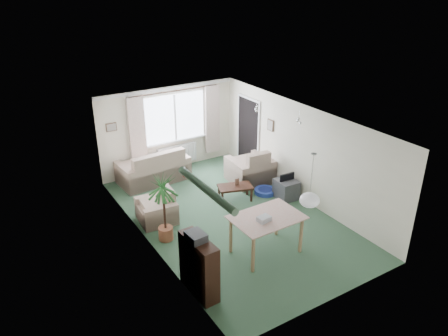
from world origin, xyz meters
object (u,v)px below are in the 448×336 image
armchair_corner (250,165)px  coffee_table (235,193)px  houseplant (164,207)px  tv_cube (286,189)px  dining_table (266,235)px  bookshelf (199,266)px  pet_bed (265,191)px  sofa (153,165)px  armchair_left (156,206)px

armchair_corner → coffee_table: armchair_corner is taller
houseplant → tv_cube: size_ratio=2.91×
armchair_corner → dining_table: (-1.60, -2.86, -0.07)m
bookshelf → tv_cube: size_ratio=2.04×
bookshelf → tv_cube: 4.05m
pet_bed → sofa: bearing=134.2°
dining_table → houseplant: bearing=135.9°
dining_table → pet_bed: dining_table is taller
sofa → houseplant: (-0.92, -2.77, 0.32)m
dining_table → tv_cube: (1.82, 1.58, -0.16)m
pet_bed → tv_cube: bearing=-57.7°
armchair_corner → coffee_table: bearing=40.2°
bookshelf → pet_bed: 4.07m
dining_table → bookshelf: bearing=-168.4°
coffee_table → tv_cube: tv_cube is taller
coffee_table → pet_bed: size_ratio=1.54×
dining_table → pet_bed: bearing=53.5°
armchair_corner → coffee_table: 1.17m
coffee_table → dining_table: bearing=-107.4°
armchair_corner → sofa: bearing=-28.5°
armchair_left → bookshelf: size_ratio=0.76×
coffee_table → armchair_left: bearing=176.9°
pet_bed → bookshelf: bearing=-143.4°
dining_table → tv_cube: dining_table is taller
houseplant → pet_bed: (3.05, 0.58, -0.72)m
houseplant → dining_table: size_ratio=1.21×
armchair_corner → pet_bed: 0.91m
bookshelf → dining_table: size_ratio=0.85×
armchair_corner → dining_table: bearing=64.5°
tv_cube → coffee_table: bearing=155.4°
armchair_corner → bookshelf: 4.61m
sofa → houseplant: size_ratio=1.18×
bookshelf → dining_table: (1.72, 0.35, -0.14)m
bookshelf → tv_cube: (3.54, 1.94, -0.30)m
pet_bed → armchair_left: bearing=175.4°
coffee_table → pet_bed: (0.84, -0.12, -0.13)m
dining_table → pet_bed: size_ratio=2.37×
sofa → coffee_table: size_ratio=2.20×
armchair_corner → dining_table: 3.27m
pet_bed → coffee_table: bearing=171.5°
armchair_left → coffee_table: 2.07m
armchair_left → tv_cube: 3.28m
sofa → dining_table: bearing=94.5°
coffee_table → dining_table: dining_table is taller
sofa → bookshelf: 4.73m
dining_table → pet_bed: 2.58m
houseplant → dining_table: 2.16m
armchair_corner → pet_bed: armchair_corner is taller
armchair_corner → armchair_left: size_ratio=1.28×
armchair_corner → dining_table: size_ratio=0.83×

